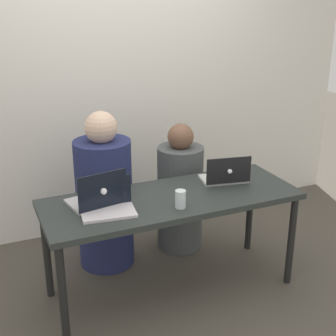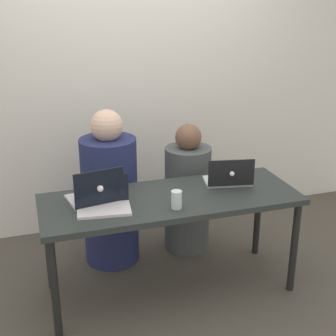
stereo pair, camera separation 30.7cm
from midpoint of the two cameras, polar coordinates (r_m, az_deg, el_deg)
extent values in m
plane|color=#4A443B|center=(3.44, -2.21, -14.49)|extent=(12.00, 12.00, 0.00)
cube|color=silver|center=(4.01, -8.75, 9.83)|extent=(4.50, 0.10, 2.49)
cube|color=#292F2D|center=(3.10, -2.38, -3.90)|extent=(1.71, 0.63, 0.04)
cylinder|color=black|center=(2.88, -15.81, -14.93)|extent=(0.05, 0.05, 0.67)
cylinder|color=black|center=(3.40, 12.28, -8.75)|extent=(0.05, 0.05, 0.67)
cylinder|color=black|center=(3.33, -17.21, -9.89)|extent=(0.05, 0.05, 0.67)
cylinder|color=black|center=(3.79, 7.66, -5.25)|extent=(0.05, 0.05, 0.67)
cylinder|color=navy|center=(3.57, -10.18, -4.36)|extent=(0.44, 0.44, 0.99)
sphere|color=beige|center=(3.36, -10.81, 4.84)|extent=(0.23, 0.23, 0.23)
cylinder|color=#474C4D|center=(3.76, -0.87, -3.72)|extent=(0.41, 0.41, 0.86)
sphere|color=brown|center=(3.58, -0.91, 3.81)|extent=(0.20, 0.20, 0.20)
cube|color=silver|center=(2.89, -10.33, -5.46)|extent=(0.35, 0.24, 0.02)
cube|color=black|center=(2.94, -10.69, -2.82)|extent=(0.33, 0.05, 0.18)
sphere|color=white|center=(2.96, -10.72, -2.72)|extent=(0.03, 0.03, 0.03)
cube|color=silver|center=(3.36, 4.15, -1.36)|extent=(0.35, 0.26, 0.02)
cube|color=black|center=(3.23, 4.74, -0.36)|extent=(0.32, 0.07, 0.19)
sphere|color=white|center=(3.22, 4.81, -0.45)|extent=(0.03, 0.03, 0.03)
cube|color=#B0B0B3|center=(3.06, -11.82, -4.09)|extent=(0.36, 0.30, 0.02)
cube|color=black|center=(2.90, -11.01, -2.77)|extent=(0.32, 0.07, 0.23)
sphere|color=white|center=(2.88, -10.89, -2.87)|extent=(0.04, 0.04, 0.04)
cylinder|color=silver|center=(2.91, -1.50, -3.88)|extent=(0.07, 0.07, 0.12)
cylinder|color=silver|center=(2.92, -1.50, -4.35)|extent=(0.06, 0.06, 0.06)
camera|label=1|loc=(0.15, -92.86, -1.07)|focal=50.00mm
camera|label=2|loc=(0.15, 87.14, 1.07)|focal=50.00mm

